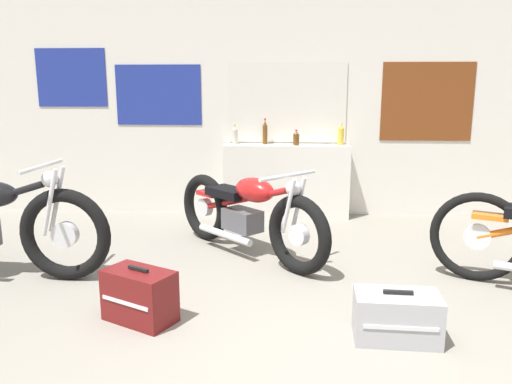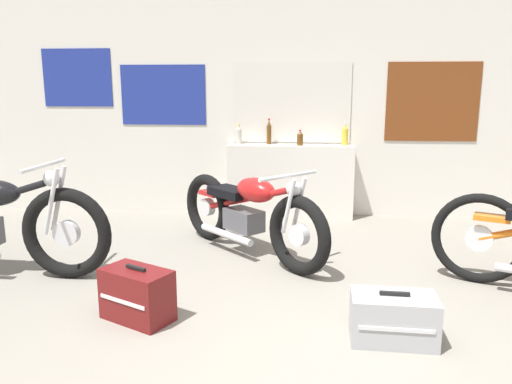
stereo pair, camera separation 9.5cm
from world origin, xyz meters
name	(u,v)px [view 1 (the left image)]	position (x,y,z in m)	size (l,w,h in m)	color
ground_plane	(311,366)	(0.00, 0.00, 0.00)	(24.00, 24.00, 0.00)	gray
wall_back	(300,98)	(-0.01, 3.49, 1.40)	(10.00, 0.07, 2.80)	silver
sill_counter	(286,181)	(-0.15, 3.31, 0.43)	(1.48, 0.28, 0.87)	silver
bottle_leftmost	(235,135)	(-0.77, 3.35, 0.97)	(0.06, 0.06, 0.24)	#B7B2A8
bottle_left_center	(265,133)	(-0.41, 3.35, 1.00)	(0.06, 0.06, 0.30)	#5B3814
bottle_center	(296,138)	(-0.04, 3.27, 0.95)	(0.07, 0.07, 0.18)	#5B3814
bottle_right_center	(341,135)	(0.48, 3.33, 0.99)	(0.07, 0.07, 0.27)	gold
motorcycle_red	(247,213)	(-0.51, 1.88, 0.40)	(1.49, 1.46, 0.83)	black
hard_case_silver	(397,317)	(0.54, 0.34, 0.15)	(0.53, 0.33, 0.32)	#9E9EA3
hard_case_darkred	(140,296)	(-1.12, 0.49, 0.18)	(0.54, 0.45, 0.37)	maroon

